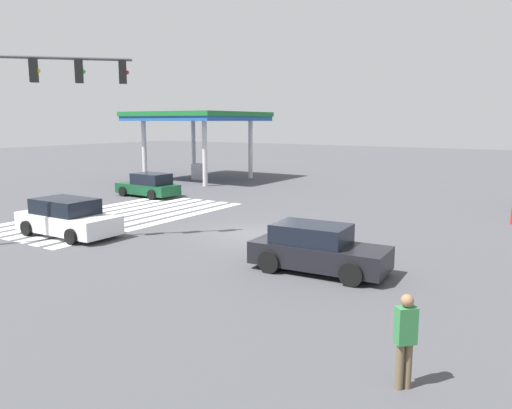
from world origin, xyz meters
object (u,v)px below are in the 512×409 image
Objects in this scene: car_1 at (67,218)px; car_3 at (149,186)px; traffic_signal_mast at (4,99)px; pedestrian at (405,336)px; car_0 at (317,249)px.

car_3 is at bearing 116.80° from car_1.
traffic_signal_mast is 5.33m from car_1.
car_1 is 2.63× the size of pedestrian.
pedestrian reaches higher than car_3.
traffic_signal_mast reaches higher than car_1.
car_3 is (-8.86, -16.08, -0.03)m from car_0.
car_1 is at bearing -178.36° from car_0.
pedestrian is at bearing 146.99° from car_3.
car_3 is (-9.85, -5.03, -0.04)m from car_1.
pedestrian is (14.45, 20.48, 0.30)m from car_3.
car_3 is at bearing 67.14° from traffic_signal_mast.
car_0 is at bearing 4.91° from car_1.
car_0 is 18.36m from car_3.
car_1 is 11.06m from car_3.
car_1 is 1.08× the size of car_3.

